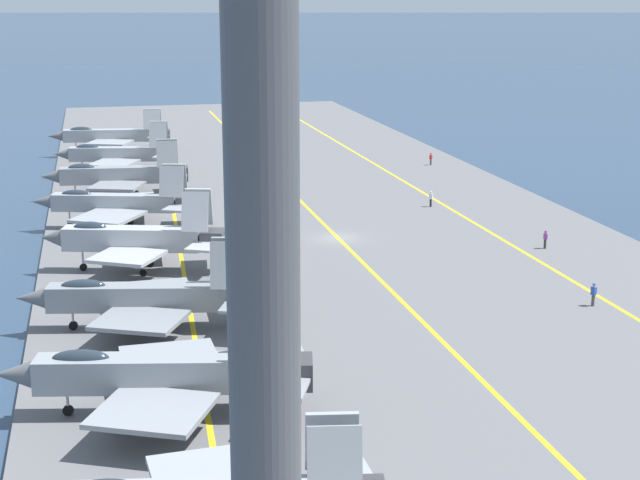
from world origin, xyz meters
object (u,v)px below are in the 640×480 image
(parked_jet_fifth, at_px, (118,203))
(parked_jet_sixth, at_px, (118,175))
(parked_jet_eighth, at_px, (112,135))
(crew_white_vest, at_px, (431,198))
(parked_jet_second, at_px, (160,373))
(parked_jet_seventh, at_px, (118,154))
(crew_purple_vest, at_px, (545,238))
(parked_jet_third, at_px, (146,297))
(parked_jet_fourth, at_px, (135,239))
(crew_red_vest, at_px, (431,158))
(crew_blue_vest, at_px, (594,293))

(parked_jet_fifth, relative_size, parked_jet_sixth, 1.00)
(parked_jet_eighth, height_order, crew_white_vest, parked_jet_eighth)
(parked_jet_second, distance_m, parked_jet_seventh, 74.28)
(parked_jet_sixth, distance_m, crew_purple_vest, 49.19)
(parked_jet_eighth, bearing_deg, parked_jet_fifth, 179.41)
(crew_white_vest, bearing_deg, parked_jet_third, 135.64)
(parked_jet_fourth, distance_m, crew_white_vest, 37.12)
(parked_jet_third, xyz_separation_m, crew_white_vest, (32.97, -32.25, -1.36))
(crew_red_vest, bearing_deg, parked_jet_fourth, 136.41)
(crew_red_vest, bearing_deg, crew_blue_vest, 172.15)
(parked_jet_third, height_order, crew_red_vest, parked_jet_third)
(parked_jet_sixth, bearing_deg, parked_jet_seventh, -1.91)
(crew_white_vest, bearing_deg, parked_jet_fifth, 94.51)
(parked_jet_third, bearing_deg, parked_jet_fourth, 0.08)
(parked_jet_third, distance_m, parked_jet_fourth, 14.71)
(parked_jet_third, height_order, parked_jet_fourth, parked_jet_fourth)
(parked_jet_fifth, xyz_separation_m, crew_blue_vest, (-32.66, -33.57, -1.62))
(parked_jet_fifth, relative_size, parked_jet_eighth, 0.96)
(parked_jet_third, distance_m, crew_white_vest, 46.14)
(parked_jet_seventh, relative_size, crew_purple_vest, 9.12)
(parked_jet_fourth, relative_size, parked_jet_fifth, 0.94)
(parked_jet_fourth, height_order, crew_white_vest, parked_jet_fourth)
(parked_jet_eighth, height_order, crew_purple_vest, parked_jet_eighth)
(parked_jet_seventh, height_order, crew_blue_vest, parked_jet_seventh)
(parked_jet_fifth, bearing_deg, parked_jet_fourth, -176.63)
(parked_jet_fourth, distance_m, crew_blue_vest, 36.87)
(parked_jet_third, distance_m, parked_jet_seventh, 59.79)
(parked_jet_fourth, relative_size, parked_jet_eighth, 0.90)
(parked_jet_fifth, relative_size, parked_jet_seventh, 1.06)
(parked_jet_fourth, bearing_deg, parked_jet_seventh, 0.06)
(parked_jet_third, relative_size, crew_blue_vest, 9.62)
(crew_purple_vest, distance_m, crew_red_vest, 44.02)
(parked_jet_third, height_order, parked_jet_fifth, parked_jet_fifth)
(parked_jet_second, xyz_separation_m, crew_purple_vest, (28.39, -36.62, -1.50))
(parked_jet_sixth, relative_size, crew_blue_vest, 9.30)
(parked_jet_sixth, relative_size, crew_white_vest, 9.39)
(parked_jet_fifth, bearing_deg, crew_white_vest, -85.49)
(parked_jet_seventh, relative_size, parked_jet_eighth, 0.90)
(parked_jet_eighth, distance_m, crew_blue_vest, 85.70)
(parked_jet_second, distance_m, parked_jet_fifth, 44.84)
(parked_jet_sixth, relative_size, crew_purple_vest, 9.71)
(parked_jet_fourth, relative_size, crew_purple_vest, 9.14)
(parked_jet_sixth, distance_m, crew_white_vest, 35.38)
(parked_jet_third, xyz_separation_m, crew_red_vest, (57.71, -40.91, -1.43))
(crew_blue_vest, height_order, crew_purple_vest, crew_blue_vest)
(parked_jet_sixth, distance_m, parked_jet_seventh, 13.58)
(parked_jet_second, bearing_deg, crew_white_vest, -34.27)
(crew_blue_vest, bearing_deg, parked_jet_fourth, 62.48)
(parked_jet_second, height_order, crew_purple_vest, parked_jet_second)
(parked_jet_eighth, distance_m, crew_purple_vest, 72.92)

